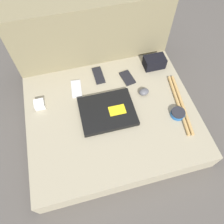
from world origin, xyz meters
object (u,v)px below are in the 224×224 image
(charger_brick, at_px, (40,104))
(phone_small, at_px, (98,75))
(camera_pouch, at_px, (154,62))
(phone_black, at_px, (76,89))
(phone_silver, at_px, (127,78))
(computer_mouse, at_px, (144,92))
(speaker_puck, at_px, (178,113))
(laptop, at_px, (107,111))

(charger_brick, bearing_deg, phone_small, 20.14)
(camera_pouch, bearing_deg, phone_black, -173.43)
(phone_black, xyz_separation_m, charger_brick, (-0.22, -0.07, 0.01))
(phone_silver, xyz_separation_m, charger_brick, (-0.53, -0.07, 0.02))
(computer_mouse, height_order, phone_silver, computer_mouse)
(speaker_puck, relative_size, camera_pouch, 0.60)
(phone_small, bearing_deg, computer_mouse, -42.75)
(phone_black, relative_size, camera_pouch, 0.97)
(speaker_puck, xyz_separation_m, charger_brick, (-0.73, 0.25, 0.01))
(speaker_puck, relative_size, charger_brick, 1.45)
(laptop, bearing_deg, charger_brick, 159.63)
(phone_black, distance_m, phone_small, 0.16)
(computer_mouse, xyz_separation_m, phone_silver, (-0.06, 0.13, -0.01))
(speaker_puck, height_order, phone_black, speaker_puck)
(phone_silver, distance_m, charger_brick, 0.54)
(phone_small, bearing_deg, charger_brick, -161.28)
(laptop, bearing_deg, computer_mouse, 17.58)
(phone_small, height_order, camera_pouch, camera_pouch)
(laptop, distance_m, phone_silver, 0.27)
(speaker_puck, distance_m, phone_small, 0.52)
(charger_brick, bearing_deg, camera_pouch, 9.84)
(laptop, distance_m, speaker_puck, 0.39)
(phone_small, bearing_deg, camera_pouch, -2.85)
(laptop, relative_size, speaker_puck, 3.87)
(computer_mouse, distance_m, phone_small, 0.30)
(speaker_puck, distance_m, camera_pouch, 0.37)
(phone_black, bearing_deg, phone_silver, 5.52)
(phone_black, xyz_separation_m, camera_pouch, (0.51, 0.06, 0.03))
(camera_pouch, bearing_deg, computer_mouse, -124.94)
(computer_mouse, relative_size, phone_black, 0.52)
(phone_silver, relative_size, charger_brick, 2.15)
(speaker_puck, relative_size, phone_black, 0.62)
(laptop, distance_m, phone_black, 0.25)
(computer_mouse, bearing_deg, charger_brick, 166.60)
(laptop, xyz_separation_m, speaker_puck, (0.37, -0.11, 0.00))
(laptop, height_order, camera_pouch, camera_pouch)
(computer_mouse, xyz_separation_m, camera_pouch, (0.13, 0.19, 0.02))
(phone_silver, distance_m, phone_black, 0.32)
(computer_mouse, height_order, charger_brick, charger_brick)
(laptop, bearing_deg, phone_small, 88.22)
(phone_silver, height_order, charger_brick, charger_brick)
(phone_black, height_order, phone_small, same)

